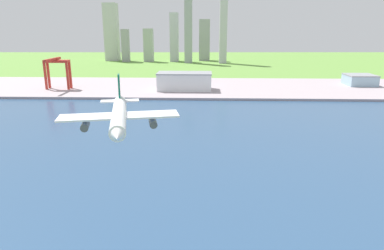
# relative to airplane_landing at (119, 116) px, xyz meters

# --- Properties ---
(ground_plane) EXTENTS (2400.00, 2400.00, 0.00)m
(ground_plane) POSITION_rel_airplane_landing_xyz_m (3.58, 123.99, -45.83)
(ground_plane) COLOR #63933E
(water_bay) EXTENTS (840.00, 360.00, 0.15)m
(water_bay) POSITION_rel_airplane_landing_xyz_m (3.58, 63.99, -45.75)
(water_bay) COLOR #2D4C70
(water_bay) RESTS_ON ground
(industrial_pier) EXTENTS (840.00, 140.00, 2.50)m
(industrial_pier) POSITION_rel_airplane_landing_xyz_m (3.58, 313.99, -44.58)
(industrial_pier) COLOR #A5979C
(industrial_pier) RESTS_ON ground
(airplane_landing) EXTENTS (34.10, 40.17, 13.11)m
(airplane_landing) POSITION_rel_airplane_landing_xyz_m (0.00, 0.00, 0.00)
(airplane_landing) COLOR white
(port_crane_red) EXTENTS (27.14, 38.42, 34.79)m
(port_crane_red) POSITION_rel_airplane_landing_xyz_m (-139.79, 289.59, -17.92)
(port_crane_red) COLOR #B72D23
(port_crane_red) RESTS_ON industrial_pier
(warehouse_main) EXTENTS (59.42, 30.06, 19.13)m
(warehouse_main) POSITION_rel_airplane_landing_xyz_m (1.48, 290.12, -33.74)
(warehouse_main) COLOR white
(warehouse_main) RESTS_ON industrial_pier
(warehouse_annex) EXTENTS (32.55, 32.17, 12.63)m
(warehouse_annex) POSITION_rel_airplane_landing_xyz_m (208.89, 330.37, -36.99)
(warehouse_annex) COLOR #99BCD1
(warehouse_annex) RESTS_ON industrial_pier
(distant_skyline) EXTENTS (254.36, 76.64, 153.88)m
(distant_skyline) POSITION_rel_airplane_landing_xyz_m (-67.77, 649.24, 9.29)
(distant_skyline) COLOR #BDBBBE
(distant_skyline) RESTS_ON ground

